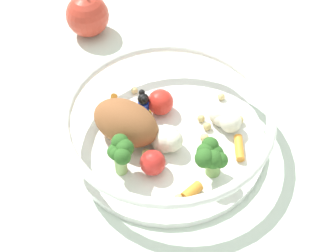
{
  "coord_description": "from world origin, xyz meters",
  "views": [
    {
      "loc": [
        -0.22,
        -0.32,
        0.48
      ],
      "look_at": [
        -0.02,
        0.0,
        0.03
      ],
      "focal_mm": 51.92,
      "sensor_mm": 36.0,
      "label": 1
    }
  ],
  "objects": [
    {
      "name": "ground_plane",
      "position": [
        0.0,
        0.0,
        0.0
      ],
      "size": [
        2.4,
        2.4,
        0.0
      ],
      "primitive_type": "plane",
      "color": "silver"
    },
    {
      "name": "loose_apple",
      "position": [
        -0.0,
        0.25,
        0.03
      ],
      "size": [
        0.06,
        0.06,
        0.08
      ],
      "color": "#BC3828",
      "rests_on": "ground_plane"
    },
    {
      "name": "food_container",
      "position": [
        -0.02,
        0.0,
        0.03
      ],
      "size": [
        0.25,
        0.25,
        0.06
      ],
      "color": "white",
      "rests_on": "ground_plane"
    }
  ]
}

